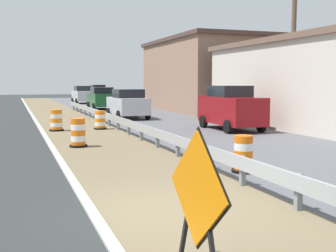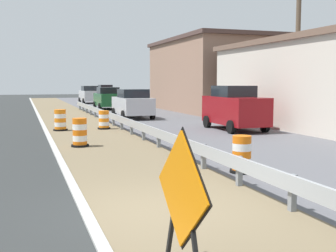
# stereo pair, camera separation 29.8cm
# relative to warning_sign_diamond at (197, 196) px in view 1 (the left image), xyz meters

# --- Properties ---
(ground_plane) EXTENTS (160.00, 160.00, 0.00)m
(ground_plane) POSITION_rel_warning_sign_diamond_xyz_m (0.55, 2.69, -1.04)
(ground_plane) COLOR #2B2D2D
(median_dirt_strip) EXTENTS (3.76, 120.00, 0.01)m
(median_dirt_strip) POSITION_rel_warning_sign_diamond_xyz_m (1.23, 2.69, -1.03)
(median_dirt_strip) COLOR #706047
(median_dirt_strip) RESTS_ON ground
(curb_near_edge) EXTENTS (0.20, 120.00, 0.11)m
(curb_near_edge) POSITION_rel_warning_sign_diamond_xyz_m (-0.75, 2.69, -1.03)
(curb_near_edge) COLOR #ADADA8
(curb_near_edge) RESTS_ON ground
(guardrail_median) EXTENTS (0.18, 59.59, 0.71)m
(guardrail_median) POSITION_rel_warning_sign_diamond_xyz_m (2.87, 3.93, -0.52)
(guardrail_median) COLOR #999EA3
(guardrail_median) RESTS_ON ground
(warning_sign_diamond) EXTENTS (0.13, 1.52, 1.89)m
(warning_sign_diamond) POSITION_rel_warning_sign_diamond_xyz_m (0.00, 0.00, 0.00)
(warning_sign_diamond) COLOR black
(warning_sign_diamond) RESTS_ON ground
(traffic_barrel_nearest) EXTENTS (0.63, 0.63, 1.00)m
(traffic_barrel_nearest) POSITION_rel_warning_sign_diamond_xyz_m (3.70, 5.20, -0.59)
(traffic_barrel_nearest) COLOR orange
(traffic_barrel_nearest) RESTS_ON ground
(traffic_barrel_close) EXTENTS (0.66, 0.66, 1.07)m
(traffic_barrel_close) POSITION_rel_warning_sign_diamond_xyz_m (0.20, 11.25, -0.55)
(traffic_barrel_close) COLOR orange
(traffic_barrel_close) RESTS_ON ground
(traffic_barrel_mid) EXTENTS (0.71, 0.71, 1.06)m
(traffic_barrel_mid) POSITION_rel_warning_sign_diamond_xyz_m (-0.04, 16.91, -0.56)
(traffic_barrel_mid) COLOR orange
(traffic_barrel_mid) RESTS_ON ground
(traffic_barrel_far) EXTENTS (0.66, 0.66, 0.95)m
(traffic_barrel_far) POSITION_rel_warning_sign_diamond_xyz_m (2.14, 16.89, -0.61)
(traffic_barrel_far) COLOR orange
(traffic_barrel_far) RESTS_ON ground
(car_lead_near_lane) EXTENTS (2.13, 4.37, 1.97)m
(car_lead_near_lane) POSITION_rel_warning_sign_diamond_xyz_m (5.44, 32.93, -0.05)
(car_lead_near_lane) COLOR #195128
(car_lead_near_lane) RESTS_ON ground
(car_trailing_near_lane) EXTENTS (2.02, 4.47, 2.07)m
(car_trailing_near_lane) POSITION_rel_warning_sign_diamond_xyz_m (8.78, 51.74, -0.00)
(car_trailing_near_lane) COLOR maroon
(car_trailing_near_lane) RESTS_ON ground
(car_lead_far_lane) EXTENTS (2.13, 4.12, 2.00)m
(car_lead_far_lane) POSITION_rel_warning_sign_diamond_xyz_m (5.48, 44.07, -0.03)
(car_lead_far_lane) COLOR silver
(car_lead_far_lane) RESTS_ON ground
(car_mid_far_lane) EXTENTS (2.07, 4.29, 2.24)m
(car_mid_far_lane) POSITION_rel_warning_sign_diamond_xyz_m (8.35, 14.40, 0.08)
(car_mid_far_lane) COLOR maroon
(car_mid_far_lane) RESTS_ON ground
(car_trailing_far_lane) EXTENTS (2.18, 4.22, 1.95)m
(car_trailing_far_lane) POSITION_rel_warning_sign_diamond_xyz_m (5.16, 22.78, -0.06)
(car_trailing_far_lane) COLOR silver
(car_trailing_far_lane) RESTS_ON ground
(roadside_shop_far) EXTENTS (9.27, 13.27, 6.06)m
(roadside_shop_far) POSITION_rel_warning_sign_diamond_xyz_m (14.46, 28.57, 2.00)
(roadside_shop_far) COLOR #93705B
(roadside_shop_far) RESTS_ON ground
(utility_pole_near) EXTENTS (0.24, 1.80, 7.90)m
(utility_pole_near) POSITION_rel_warning_sign_diamond_xyz_m (11.29, 13.41, 3.07)
(utility_pole_near) COLOR brown
(utility_pole_near) RESTS_ON ground
(tree_roadside) EXTENTS (3.61, 3.61, 6.46)m
(tree_roadside) POSITION_rel_warning_sign_diamond_xyz_m (15.30, 32.18, 3.77)
(tree_roadside) COLOR brown
(tree_roadside) RESTS_ON ground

